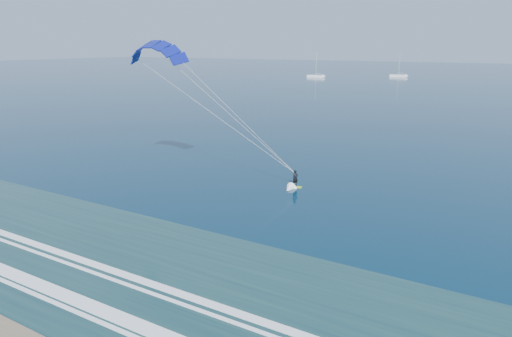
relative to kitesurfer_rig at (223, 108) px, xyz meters
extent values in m
cube|color=#1E423F|center=(7.63, -23.51, -8.99)|extent=(600.00, 22.00, 0.03)
cube|color=white|center=(7.63, -26.01, -8.97)|extent=(600.00, 1.10, 0.07)
cube|color=white|center=(7.63, -22.01, -8.97)|extent=(600.00, 0.70, 0.07)
cube|color=#A3D619|center=(7.79, 3.19, -8.96)|extent=(1.56, 0.50, 0.09)
imported|color=black|center=(7.79, 3.19, -7.96)|extent=(0.78, 0.84, 1.92)
cone|color=white|center=(7.64, 1.89, -8.93)|extent=(1.31, 1.74, 1.10)
cube|color=white|center=(-62.49, 173.47, -8.41)|extent=(8.88, 2.40, 1.20)
cylinder|color=silver|center=(-62.49, 173.47, -2.32)|extent=(0.18, 0.18, 10.97)
cylinder|color=silver|center=(-61.29, 173.47, -7.01)|extent=(2.60, 0.12, 0.12)
cube|color=white|center=(-27.44, 197.48, -8.41)|extent=(8.34, 2.40, 1.20)
cylinder|color=silver|center=(-27.44, 197.48, -2.76)|extent=(0.18, 0.18, 10.09)
cylinder|color=silver|center=(-26.24, 197.48, -7.01)|extent=(2.60, 0.12, 0.12)
camera|label=1|loc=(29.43, -42.70, 6.98)|focal=32.00mm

